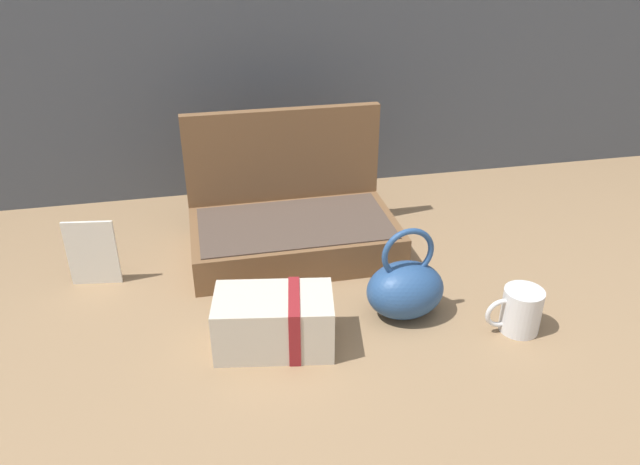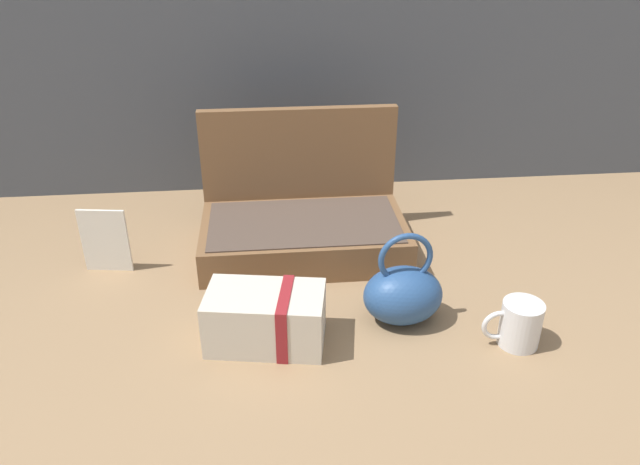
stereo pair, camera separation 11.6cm
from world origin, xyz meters
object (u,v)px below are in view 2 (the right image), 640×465
Objects in this scene: open_suitcase at (303,220)px; coffee_mug at (519,324)px; info_card_left at (105,241)px; cream_toiletry_bag at (267,318)px; teal_pouch_handbag at (403,293)px.

open_suitcase is 0.54m from coffee_mug.
cream_toiletry_bag is at bearing -31.69° from info_card_left.
teal_pouch_handbag is (0.17, -0.30, -0.01)m from open_suitcase.
teal_pouch_handbag reaches higher than coffee_mug.
open_suitcase is 0.36m from cream_toiletry_bag.
coffee_mug is 0.85m from info_card_left.
teal_pouch_handbag reaches higher than cream_toiletry_bag.
coffee_mug is at bearing -6.33° from cream_toiletry_bag.
open_suitcase is at bearing 75.64° from cream_toiletry_bag.
teal_pouch_handbag is 0.64m from info_card_left.
teal_pouch_handbag is 0.26m from cream_toiletry_bag.
info_card_left is (-0.79, 0.33, 0.03)m from coffee_mug.
teal_pouch_handbag is at bearing -13.88° from info_card_left.
open_suitcase reaches higher than cream_toiletry_bag.
open_suitcase is 3.15× the size of info_card_left.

